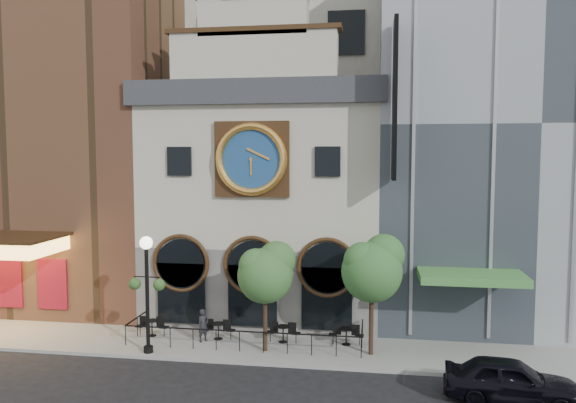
% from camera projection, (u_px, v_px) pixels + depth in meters
% --- Properties ---
extents(ground, '(120.00, 120.00, 0.00)m').
position_uv_depth(ground, '(233.00, 365.00, 23.45)').
color(ground, black).
rests_on(ground, ground).
extents(sidewalk, '(44.00, 5.00, 0.15)m').
position_uv_depth(sidewalk, '(246.00, 343.00, 25.90)').
color(sidewalk, gray).
rests_on(sidewalk, ground).
extents(clock_building, '(12.60, 8.78, 18.65)m').
position_uv_depth(clock_building, '(268.00, 193.00, 30.61)').
color(clock_building, '#605E5B').
rests_on(clock_building, ground).
extents(theater_building, '(14.00, 15.60, 25.00)m').
position_uv_depth(theater_building, '(65.00, 92.00, 34.20)').
color(theater_building, brown).
rests_on(theater_building, ground).
extents(retail_building, '(14.00, 14.40, 20.00)m').
position_uv_depth(retail_building, '(509.00, 129.00, 30.48)').
color(retail_building, gray).
rests_on(retail_building, ground).
extents(office_tower, '(20.00, 16.00, 40.00)m').
position_uv_depth(office_tower, '(298.00, 3.00, 41.52)').
color(office_tower, silver).
rests_on(office_tower, ground).
extents(cafe_railing, '(10.60, 2.60, 0.90)m').
position_uv_depth(cafe_railing, '(246.00, 332.00, 25.86)').
color(cafe_railing, black).
rests_on(cafe_railing, sidewalk).
extents(bistro_0, '(1.58, 0.68, 0.90)m').
position_uv_depth(bistro_0, '(152.00, 326.00, 26.69)').
color(bistro_0, black).
rests_on(bistro_0, sidewalk).
extents(bistro_1, '(1.58, 0.68, 0.90)m').
position_uv_depth(bistro_1, '(218.00, 329.00, 26.21)').
color(bistro_1, black).
rests_on(bistro_1, sidewalk).
extents(bistro_2, '(1.58, 0.68, 0.90)m').
position_uv_depth(bistro_2, '(283.00, 332.00, 25.77)').
color(bistro_2, black).
rests_on(bistro_2, sidewalk).
extents(bistro_3, '(1.58, 0.68, 0.90)m').
position_uv_depth(bistro_3, '(346.00, 335.00, 25.44)').
color(bistro_3, black).
rests_on(bistro_3, sidewalk).
extents(car_right, '(4.78, 2.35, 1.57)m').
position_uv_depth(car_right, '(511.00, 380.00, 19.85)').
color(car_right, black).
rests_on(car_right, ground).
extents(pedestrian, '(0.63, 0.65, 1.51)m').
position_uv_depth(pedestrian, '(203.00, 325.00, 25.86)').
color(pedestrian, black).
rests_on(pedestrian, sidewalk).
extents(lamppost, '(1.64, 0.56, 5.11)m').
position_uv_depth(lamppost, '(147.00, 281.00, 24.22)').
color(lamppost, black).
rests_on(lamppost, sidewalk).
extents(tree_left, '(2.52, 2.42, 4.85)m').
position_uv_depth(tree_left, '(266.00, 271.00, 24.43)').
color(tree_left, '#382619').
rests_on(tree_left, sidewalk).
extents(tree_right, '(2.71, 2.61, 5.22)m').
position_uv_depth(tree_right, '(373.00, 267.00, 23.97)').
color(tree_right, '#382619').
rests_on(tree_right, sidewalk).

